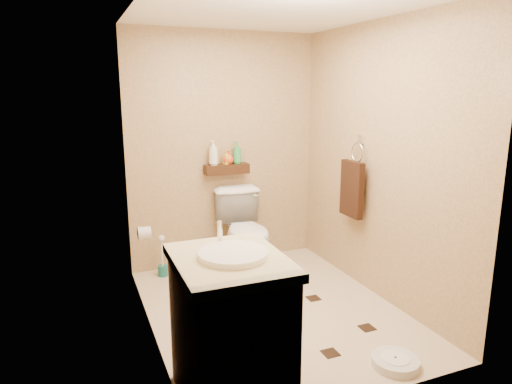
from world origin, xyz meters
name	(u,v)px	position (x,y,z in m)	size (l,w,h in m)	color
ground	(273,310)	(0.00, 0.00, 0.00)	(2.50, 2.50, 0.00)	beige
wall_back	(224,151)	(0.00, 1.25, 1.20)	(2.00, 0.04, 2.40)	tan
wall_front	(369,207)	(0.00, -1.25, 1.20)	(2.00, 0.04, 2.40)	tan
wall_left	(145,179)	(-1.00, 0.00, 1.20)	(0.04, 2.50, 2.40)	tan
wall_right	(378,162)	(1.00, 0.00, 1.20)	(0.04, 2.50, 2.40)	tan
ceiling	(275,8)	(0.00, 0.00, 2.40)	(2.00, 2.50, 0.02)	white
wall_shelf	(227,169)	(0.00, 1.17, 1.02)	(0.46, 0.14, 0.10)	#3A1F0F
floor_accents	(279,313)	(0.02, -0.09, 0.00)	(1.22, 1.41, 0.01)	black
toilet	(246,233)	(0.08, 0.83, 0.42)	(0.47, 0.82, 0.83)	white
vanity	(231,329)	(-0.70, -0.95, 0.47)	(0.62, 0.75, 1.05)	brown
bathroom_scale	(395,362)	(0.43, -1.05, 0.03)	(0.39, 0.39, 0.06)	silver
toilet_brush	(162,262)	(-0.72, 1.07, 0.15)	(0.10, 0.10, 0.43)	#18605B
towel_ring	(352,186)	(0.91, 0.25, 0.95)	(0.12, 0.30, 0.76)	silver
toilet_paper	(144,233)	(-0.94, 0.65, 0.60)	(0.12, 0.11, 0.12)	silver
bottle_a	(213,153)	(-0.14, 1.17, 1.20)	(0.10, 0.10, 0.25)	silver
bottle_b	(227,157)	(0.00, 1.17, 1.14)	(0.07, 0.07, 0.15)	yellow
bottle_c	(228,157)	(0.02, 1.17, 1.14)	(0.11, 0.11, 0.14)	#E4481A
bottle_d	(237,153)	(0.11, 1.17, 1.18)	(0.09, 0.09, 0.23)	green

